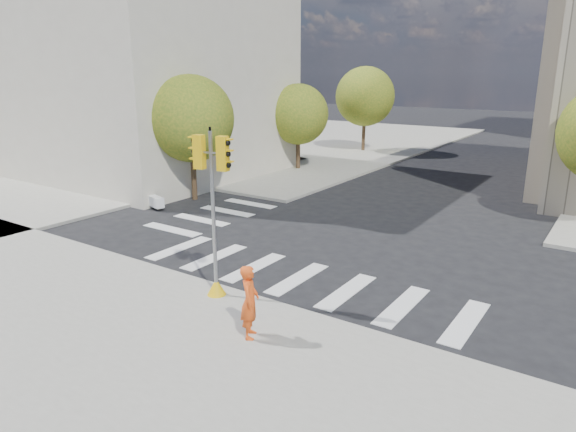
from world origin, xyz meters
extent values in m
plane|color=black|center=(0.00, 0.00, 0.00)|extent=(160.00, 160.00, 0.00)
cube|color=gray|center=(-20.00, 26.00, 0.07)|extent=(28.00, 40.00, 0.15)
cube|color=beige|center=(-20.00, 8.00, 6.00)|extent=(18.00, 14.00, 12.00)
cylinder|color=#382616|center=(-10.50, 4.00, 1.22)|extent=(0.28, 0.28, 2.45)
sphere|color=#355E1B|center=(-10.50, 4.00, 4.21)|extent=(4.40, 4.40, 4.40)
cylinder|color=#382616|center=(-10.50, 14.00, 1.08)|extent=(0.28, 0.28, 2.17)
sphere|color=#355E1B|center=(-10.50, 14.00, 3.77)|extent=(4.00, 4.00, 4.00)
cylinder|color=#382616|center=(-10.50, 24.00, 1.31)|extent=(0.28, 0.28, 2.62)
sphere|color=#355E1B|center=(-10.50, 24.00, 4.54)|extent=(4.80, 4.80, 4.80)
cone|color=#E6B10C|center=(-1.26, -4.64, 0.40)|extent=(0.56, 0.56, 0.50)
cylinder|color=gray|center=(-1.26, -4.64, 2.56)|extent=(0.11, 0.11, 4.83)
cylinder|color=black|center=(-1.26, -4.64, 5.03)|extent=(0.07, 0.07, 0.12)
cylinder|color=gray|center=(-1.26, -4.64, 4.38)|extent=(0.90, 0.21, 0.06)
cube|color=#E6B10C|center=(-1.63, -4.70, 4.38)|extent=(0.33, 0.27, 0.95)
cube|color=#E6B10C|center=(-0.88, -4.57, 4.38)|extent=(0.33, 0.27, 0.95)
imported|color=#EB4F16|center=(1.12, -6.04, 1.09)|extent=(0.74, 0.82, 1.88)
cube|color=white|center=(-13.00, 2.07, 0.40)|extent=(5.89, 1.96, 0.50)
camera|label=1|loc=(8.36, -15.04, 6.53)|focal=32.00mm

